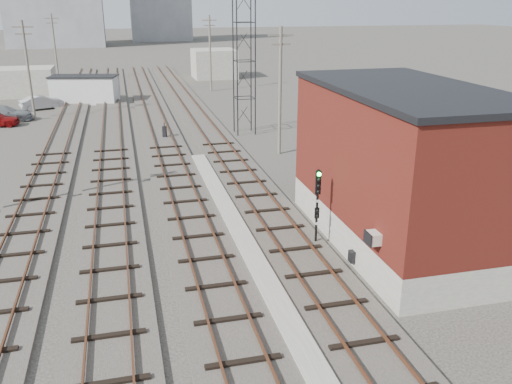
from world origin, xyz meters
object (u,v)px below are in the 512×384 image
object	(u,v)px
switch_stand	(165,132)
site_trailer	(85,89)
car_grey	(4,114)
signal_mast	(317,203)
car_silver	(42,102)

from	to	relation	value
switch_stand	site_trailer	bearing A→B (deg)	134.89
site_trailer	car_grey	distance (m)	10.62
signal_mast	car_silver	distance (m)	41.32
signal_mast	car_silver	world-z (taller)	signal_mast
signal_mast	car_grey	size ratio (longest dim) A/B	0.73
signal_mast	site_trailer	distance (m)	42.35
signal_mast	site_trailer	bearing A→B (deg)	106.36
switch_stand	car_grey	xyz separation A→B (m)	(-13.88, 10.59, 0.13)
signal_mast	switch_stand	world-z (taller)	signal_mast
site_trailer	car_grey	bearing A→B (deg)	-117.67
signal_mast	site_trailer	xyz separation A→B (m)	(-11.93, 40.63, -0.58)
switch_stand	car_silver	bearing A→B (deg)	149.35
switch_stand	car_silver	distance (m)	19.51
car_silver	car_grey	distance (m)	6.04
car_silver	car_grey	size ratio (longest dim) A/B	0.86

